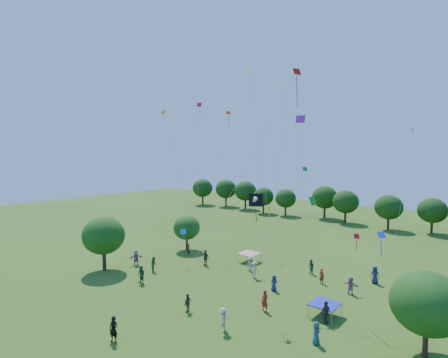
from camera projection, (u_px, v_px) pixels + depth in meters
near_tree_west at (104, 236)px, 39.64m from camera, size 4.74×4.74×6.17m
near_tree_north at (187, 228)px, 48.07m from camera, size 3.69×3.69×4.79m
near_tree_east at (427, 303)px, 22.73m from camera, size 4.60×4.60×5.69m
treeline at (357, 203)px, 65.56m from camera, size 88.01×8.77×6.77m
tent_red_stripe at (249, 254)px, 42.89m from camera, size 2.20×2.20×1.10m
tent_blue at (325, 304)px, 28.57m from camera, size 2.20×2.20×1.10m
man_in_black at (114, 329)px, 24.72m from camera, size 0.80×0.68×1.84m
crowd_person_0 at (375, 275)px, 35.76m from camera, size 0.90×0.51×1.80m
crowd_person_1 at (322, 276)px, 35.77m from camera, size 0.65×0.49×1.57m
crowd_person_2 at (141, 275)px, 35.76m from camera, size 0.92×0.54×1.81m
crowd_person_3 at (255, 270)px, 37.39m from camera, size 1.26×0.71×1.83m
crowd_person_4 at (326, 312)px, 27.37m from camera, size 0.73×1.14×1.80m
crowd_person_5 at (136, 258)px, 41.71m from camera, size 1.41×1.70×1.77m
crowd_person_6 at (316, 333)px, 24.43m from camera, size 0.79×0.90×1.60m
crowd_person_7 at (188, 249)px, 45.73m from camera, size 0.43×0.62×1.57m
crowd_person_8 at (311, 267)px, 38.52m from camera, size 0.91×0.78×1.63m
crowd_person_9 at (250, 264)px, 39.75m from camera, size 1.05×0.54×1.56m
crowd_person_10 at (205, 258)px, 41.60m from camera, size 1.12×0.54×1.87m
crowd_person_11 at (351, 286)px, 33.05m from camera, size 1.64×0.79×1.69m
crowd_person_12 at (274, 283)px, 33.83m from camera, size 0.78×0.44×1.56m
crowd_person_13 at (265, 301)px, 29.49m from camera, size 0.69×0.46×1.80m
crowd_person_14 at (154, 264)px, 39.44m from camera, size 0.95×0.79×1.69m
crowd_person_15 at (223, 320)px, 26.15m from camera, size 1.09×1.28×1.81m
crowd_person_16 at (188, 303)px, 29.35m from camera, size 0.56×0.97×1.56m
pirate_kite at (256, 201)px, 29.48m from camera, size 1.72×2.24×8.63m
red_high_kite at (280, 107)px, 34.84m from camera, size 7.42×9.50×20.58m
small_kite_0 at (199, 130)px, 49.77m from camera, size 4.06×4.82×19.40m
small_kite_1 at (222, 139)px, 46.01m from camera, size 3.28×3.89×17.62m
small_kite_2 at (257, 127)px, 37.98m from camera, size 3.53×0.59×21.39m
small_kite_3 at (311, 219)px, 23.58m from camera, size 0.86×1.11×9.14m
small_kite_4 at (378, 247)px, 26.19m from camera, size 0.98×5.53×6.08m
small_kite_5 at (299, 154)px, 25.30m from camera, size 1.70×3.39×14.87m
small_kite_6 at (281, 135)px, 36.44m from camera, size 1.41×0.79×19.66m
small_kite_7 at (405, 179)px, 33.65m from camera, size 0.76×4.94×14.54m
small_kite_8 at (355, 240)px, 36.81m from camera, size 1.82×1.13×3.57m
small_kite_9 at (172, 146)px, 45.45m from camera, size 3.25×3.27×17.59m
small_kite_10 at (269, 217)px, 43.59m from camera, size 4.11×5.87×5.24m
small_kite_11 at (305, 192)px, 35.66m from camera, size 1.49×2.71×10.65m
small_kite_12 at (184, 233)px, 41.68m from camera, size 2.14×0.79×2.98m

